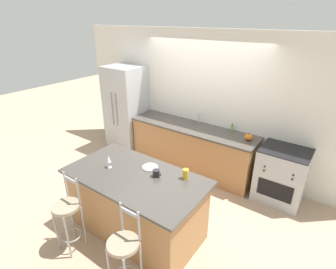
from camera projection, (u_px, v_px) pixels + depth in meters
ground_plane at (181, 176)px, 5.18m from camera, size 18.00×18.00×0.00m
wall_back at (203, 101)px, 5.17m from camera, size 6.00×0.07×2.70m
back_counter at (192, 148)px, 5.28m from camera, size 2.57×0.71×0.93m
sink_faucet at (198, 117)px, 5.18m from camera, size 0.02×0.13×0.22m
kitchen_island at (137, 204)px, 3.69m from camera, size 1.93×1.04×0.95m
refrigerator at (127, 109)px, 5.94m from camera, size 0.78×0.78×1.93m
oven_range at (281, 175)px, 4.36m from camera, size 0.75×0.66×0.95m
bar_stool_near at (68, 213)px, 3.37m from camera, size 0.35×0.35×1.09m
bar_stool_far at (124, 251)px, 2.82m from camera, size 0.35×0.35×1.09m
dinner_plate at (150, 167)px, 3.68m from camera, size 0.22×0.22×0.02m
wine_glass at (109, 159)px, 3.63m from camera, size 0.07×0.07×0.18m
coffee_mug at (156, 173)px, 3.46m from camera, size 0.13×0.09×0.10m
tumbler_cup at (186, 174)px, 3.41m from camera, size 0.08×0.08×0.14m
pumpkin_decoration at (249, 137)px, 4.51m from camera, size 0.14×0.14×0.14m
soap_bottle at (232, 128)px, 4.89m from camera, size 0.05×0.05×0.14m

